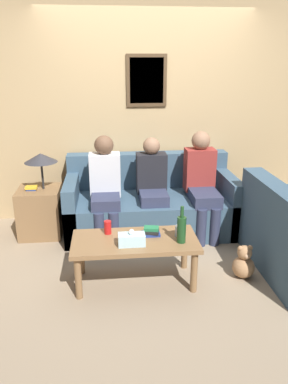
% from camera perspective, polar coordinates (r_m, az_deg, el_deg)
% --- Properties ---
extents(ground_plane, '(16.00, 16.00, 0.00)m').
position_cam_1_polar(ground_plane, '(4.10, 1.83, -8.58)').
color(ground_plane, gray).
extents(wall_back, '(9.00, 0.08, 2.60)m').
position_cam_1_polar(wall_back, '(4.69, 0.33, 11.78)').
color(wall_back, tan).
rests_on(wall_back, ground_plane).
extents(couch_main, '(1.96, 0.92, 0.86)m').
position_cam_1_polar(couch_main, '(4.47, 0.96, -1.95)').
color(couch_main, '#385166').
rests_on(couch_main, ground_plane).
extents(coffee_table, '(1.11, 0.53, 0.43)m').
position_cam_1_polar(coffee_table, '(3.36, -1.39, -8.17)').
color(coffee_table, olive).
rests_on(coffee_table, ground_plane).
extents(side_table_with_lamp, '(0.48, 0.47, 0.97)m').
position_cam_1_polar(side_table_with_lamp, '(4.45, -15.49, -2.17)').
color(side_table_with_lamp, olive).
rests_on(side_table_with_lamp, ground_plane).
extents(wine_bottle, '(0.08, 0.08, 0.33)m').
position_cam_1_polar(wine_bottle, '(3.25, 5.73, -5.59)').
color(wine_bottle, '#19421E').
rests_on(wine_bottle, coffee_table).
extents(drinking_glass, '(0.07, 0.07, 0.10)m').
position_cam_1_polar(drinking_glass, '(3.39, 5.37, -5.92)').
color(drinking_glass, silver).
rests_on(drinking_glass, coffee_table).
extents(book_stack, '(0.16, 0.14, 0.08)m').
position_cam_1_polar(book_stack, '(3.40, 1.12, -6.03)').
color(book_stack, navy).
rests_on(book_stack, coffee_table).
extents(soda_can, '(0.07, 0.07, 0.12)m').
position_cam_1_polar(soda_can, '(3.43, -5.55, -5.38)').
color(soda_can, red).
rests_on(soda_can, coffee_table).
extents(tissue_box, '(0.23, 0.12, 0.15)m').
position_cam_1_polar(tissue_box, '(3.22, -1.89, -7.20)').
color(tissue_box, silver).
rests_on(tissue_box, coffee_table).
extents(person_left, '(0.34, 0.58, 1.16)m').
position_cam_1_polar(person_left, '(4.14, -5.92, 1.10)').
color(person_left, '#2D334C').
rests_on(person_left, ground_plane).
extents(person_middle, '(0.34, 0.57, 1.11)m').
position_cam_1_polar(person_middle, '(4.23, 1.29, 1.23)').
color(person_middle, '#2D334C').
rests_on(person_middle, ground_plane).
extents(person_right, '(0.34, 0.66, 1.17)m').
position_cam_1_polar(person_right, '(4.32, 8.81, 1.75)').
color(person_right, '#2D334C').
rests_on(person_right, ground_plane).
extents(teddy_bear, '(0.21, 0.21, 0.33)m').
position_cam_1_polar(teddy_bear, '(3.66, 14.95, -10.48)').
color(teddy_bear, '#A87A51').
rests_on(teddy_bear, ground_plane).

